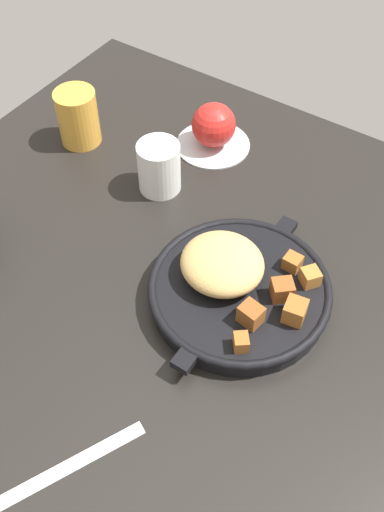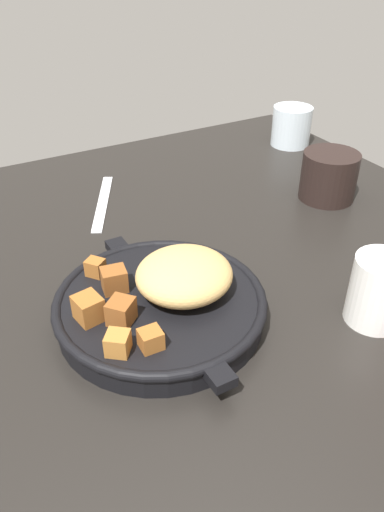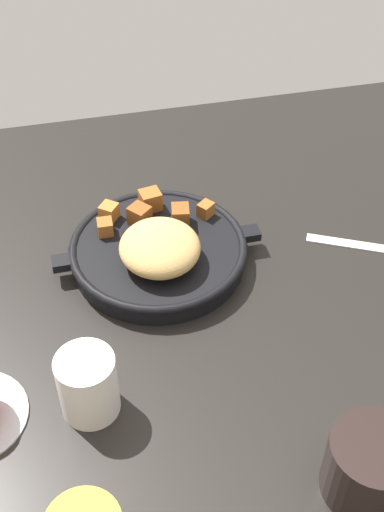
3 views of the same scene
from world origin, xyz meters
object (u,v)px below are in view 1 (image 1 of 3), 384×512
at_px(juice_glass_amber, 78,117).
at_px(white_creamer_pitcher, 159,167).
at_px(cast_iron_skillet, 237,286).
at_px(red_apple, 214,125).
at_px(butter_knife, 65,468).

height_order(juice_glass_amber, white_creamer_pitcher, juice_glass_amber).
relative_size(cast_iron_skillet, white_creamer_pitcher, 3.50).
xyz_separation_m(red_apple, white_creamer_pitcher, (-0.13, 0.02, -0.00)).
bearing_deg(juice_glass_amber, white_creamer_pitcher, -96.41).
distance_m(cast_iron_skillet, butter_knife, 0.31).
distance_m(butter_knife, juice_glass_amber, 0.57).
bearing_deg(red_apple, cast_iron_skillet, -142.03).
xyz_separation_m(cast_iron_skillet, juice_glass_amber, (0.14, 0.39, 0.02)).
bearing_deg(juice_glass_amber, red_apple, -60.23).
bearing_deg(white_creamer_pitcher, butter_knife, -157.75).
height_order(cast_iron_skillet, juice_glass_amber, juice_glass_amber).
bearing_deg(red_apple, butter_knife, -164.19).
relative_size(red_apple, butter_knife, 0.38).
bearing_deg(juice_glass_amber, cast_iron_skillet, -109.61).
relative_size(red_apple, white_creamer_pitcher, 0.89).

